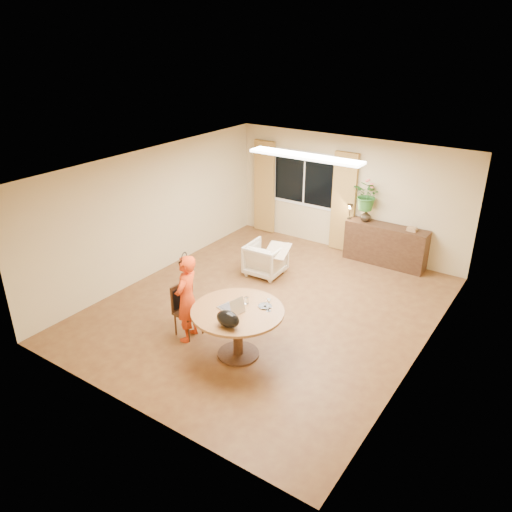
{
  "coord_description": "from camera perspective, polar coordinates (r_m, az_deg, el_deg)",
  "views": [
    {
      "loc": [
        4.27,
        -6.68,
        4.66
      ],
      "look_at": [
        -0.13,
        -0.2,
        1.09
      ],
      "focal_mm": 35.0,
      "sensor_mm": 36.0,
      "label": 1
    }
  ],
  "objects": [
    {
      "name": "handbag",
      "position": [
        7.1,
        -3.23,
        -7.21
      ],
      "size": [
        0.38,
        0.23,
        0.25
      ],
      "primitive_type": null,
      "rotation": [
        0.0,
        0.0,
        -0.04
      ],
      "color": "black",
      "rests_on": "dining_table"
    },
    {
      "name": "throw",
      "position": [
        9.96,
        2.48,
        1.04
      ],
      "size": [
        0.56,
        0.63,
        0.03
      ],
      "primitive_type": null,
      "rotation": [
        0.0,
        0.0,
        0.21
      ],
      "color": "beige",
      "rests_on": "armchair"
    },
    {
      "name": "ceiling",
      "position": [
        8.19,
        1.54,
        9.96
      ],
      "size": [
        6.5,
        6.5,
        0.0
      ],
      "primitive_type": "plane",
      "rotation": [
        3.14,
        0.0,
        0.0
      ],
      "color": "white",
      "rests_on": "wall_back"
    },
    {
      "name": "wine_glass",
      "position": [
        7.48,
        1.46,
        -5.61
      ],
      "size": [
        0.08,
        0.08,
        0.2
      ],
      "primitive_type": null,
      "rotation": [
        0.0,
        0.0,
        -0.16
      ],
      "color": "white",
      "rests_on": "dining_table"
    },
    {
      "name": "dining_chair",
      "position": [
        8.3,
        -7.76,
        -6.27
      ],
      "size": [
        0.46,
        0.42,
        0.88
      ],
      "primitive_type": null,
      "rotation": [
        0.0,
        0.0,
        -0.09
      ],
      "color": "black",
      "rests_on": "floor"
    },
    {
      "name": "book_stack",
      "position": [
        10.74,
        17.4,
        2.96
      ],
      "size": [
        0.22,
        0.18,
        0.08
      ],
      "primitive_type": null,
      "rotation": [
        0.0,
        0.0,
        -0.18
      ],
      "color": "olive",
      "rests_on": "sideboard"
    },
    {
      "name": "wall_back",
      "position": [
        11.32,
        10.46,
        6.86
      ],
      "size": [
        5.5,
        0.0,
        5.5
      ],
      "primitive_type": "plane",
      "rotation": [
        1.57,
        0.0,
        0.0
      ],
      "color": "beige",
      "rests_on": "floor"
    },
    {
      "name": "dining_table",
      "position": [
        7.64,
        -2.1,
        -7.3
      ],
      "size": [
        1.42,
        1.42,
        0.81
      ],
      "color": "brown",
      "rests_on": "floor"
    },
    {
      "name": "window",
      "position": [
        11.71,
        5.55,
        8.76
      ],
      "size": [
        1.7,
        0.03,
        1.3
      ],
      "color": "white",
      "rests_on": "wall_back"
    },
    {
      "name": "ceiling_panel",
      "position": [
        9.21,
        5.66,
        11.26
      ],
      "size": [
        2.2,
        0.35,
        0.05
      ],
      "primitive_type": "cube",
      "color": "white",
      "rests_on": "ceiling"
    },
    {
      "name": "wall_left",
      "position": [
        10.26,
        -11.62,
        4.9
      ],
      "size": [
        0.0,
        6.5,
        6.5
      ],
      "primitive_type": "plane",
      "rotation": [
        1.57,
        0.0,
        1.57
      ],
      "color": "beige",
      "rests_on": "floor"
    },
    {
      "name": "pot_lid",
      "position": [
        7.62,
        1.03,
        -5.69
      ],
      "size": [
        0.24,
        0.24,
        0.03
      ],
      "primitive_type": null,
      "rotation": [
        0.0,
        0.0,
        -0.19
      ],
      "color": "white",
      "rests_on": "dining_table"
    },
    {
      "name": "curtain_left",
      "position": [
        12.26,
        0.98,
        7.87
      ],
      "size": [
        0.55,
        0.08,
        2.25
      ],
      "primitive_type": "cube",
      "color": "olive",
      "rests_on": "wall_back"
    },
    {
      "name": "desk_lamp",
      "position": [
        11.08,
        10.66,
        5.05
      ],
      "size": [
        0.15,
        0.15,
        0.34
      ],
      "primitive_type": null,
      "rotation": [
        0.0,
        0.0,
        0.04
      ],
      "color": "black",
      "rests_on": "sideboard"
    },
    {
      "name": "wall_right",
      "position": [
        7.63,
        19.09,
        -3.05
      ],
      "size": [
        0.0,
        6.5,
        6.5
      ],
      "primitive_type": "plane",
      "rotation": [
        1.57,
        0.0,
        -1.57
      ],
      "color": "beige",
      "rests_on": "floor"
    },
    {
      "name": "floor",
      "position": [
        9.2,
        1.36,
        -5.91
      ],
      "size": [
        6.5,
        6.5,
        0.0
      ],
      "primitive_type": "plane",
      "color": "brown",
      "rests_on": "ground"
    },
    {
      "name": "child",
      "position": [
        8.06,
        -7.92,
        -4.83
      ],
      "size": [
        0.61,
        0.47,
        1.48
      ],
      "primitive_type": "imported",
      "rotation": [
        0.0,
        0.0,
        -1.33
      ],
      "color": "red",
      "rests_on": "floor"
    },
    {
      "name": "vase",
      "position": [
        11.01,
        12.42,
        4.52
      ],
      "size": [
        0.28,
        0.28,
        0.25
      ],
      "primitive_type": "imported",
      "rotation": [
        0.0,
        0.0,
        -0.2
      ],
      "color": "black",
      "rests_on": "sideboard"
    },
    {
      "name": "sideboard",
      "position": [
        11.05,
        14.57,
        1.24
      ],
      "size": [
        1.75,
        0.43,
        0.87
      ],
      "primitive_type": "cube",
      "color": "black",
      "rests_on": "floor"
    },
    {
      "name": "armchair",
      "position": [
        10.27,
        1.11,
        -0.35
      ],
      "size": [
        0.76,
        0.78,
        0.68
      ],
      "primitive_type": "imported",
      "rotation": [
        0.0,
        0.0,
        3.2
      ],
      "color": "#C4B39B",
      "rests_on": "floor"
    },
    {
      "name": "bouquet",
      "position": [
        10.87,
        12.66,
        6.76
      ],
      "size": [
        0.7,
        0.65,
        0.66
      ],
      "primitive_type": "imported",
      "rotation": [
        0.0,
        0.0,
        -0.25
      ],
      "color": "#286325",
      "rests_on": "vase"
    },
    {
      "name": "laptop",
      "position": [
        7.51,
        -2.99,
        -5.28
      ],
      "size": [
        0.42,
        0.33,
        0.25
      ],
      "primitive_type": null,
      "rotation": [
        0.0,
        0.0,
        -0.22
      ],
      "color": "#B7B7BC",
      "rests_on": "dining_table"
    },
    {
      "name": "tumbler",
      "position": [
        7.69,
        -1.1,
        -5.09
      ],
      "size": [
        0.08,
        0.08,
        0.11
      ],
      "primitive_type": null,
      "rotation": [
        0.0,
        0.0,
        -0.05
      ],
      "color": "white",
      "rests_on": "dining_table"
    },
    {
      "name": "curtain_right",
      "position": [
        11.31,
        9.97,
        6.04
      ],
      "size": [
        0.55,
        0.08,
        2.25
      ],
      "primitive_type": "cube",
      "color": "olive",
      "rests_on": "wall_back"
    }
  ]
}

